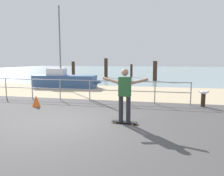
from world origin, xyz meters
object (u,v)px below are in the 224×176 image
at_px(skateboard, 124,122).
at_px(seagull, 204,92).
at_px(bollard_short, 203,101).
at_px(sailboat, 67,81).
at_px(skateboarder, 125,92).
at_px(traffic_cone, 36,101).

distance_m(skateboard, seagull, 4.33).
bearing_deg(bollard_short, seagull, -38.41).
relative_size(sailboat, skateboarder, 3.46).
height_order(sailboat, skateboard, sailboat).
bearing_deg(traffic_cone, bollard_short, 12.45).
bearing_deg(bollard_short, skateboard, -131.57).
relative_size(sailboat, seagull, 13.85).
distance_m(bollard_short, seagull, 0.36).
bearing_deg(bollard_short, traffic_cone, -167.55).
height_order(skateboard, bollard_short, bollard_short).
bearing_deg(skateboarder, bollard_short, 48.43).
relative_size(skateboard, bollard_short, 1.47).
bearing_deg(traffic_cone, skateboard, -22.32).
distance_m(skateboarder, bollard_short, 4.36).
height_order(skateboard, seagull, seagull).
xyz_separation_m(sailboat, skateboard, (5.47, -7.94, -0.46)).
relative_size(sailboat, traffic_cone, 11.42).
distance_m(skateboard, skateboarder, 0.95).
distance_m(skateboard, bollard_short, 4.30).
xyz_separation_m(skateboard, seagull, (2.86, 3.20, 0.57)).
height_order(bollard_short, traffic_cone, bollard_short).
relative_size(skateboard, seagull, 1.99).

